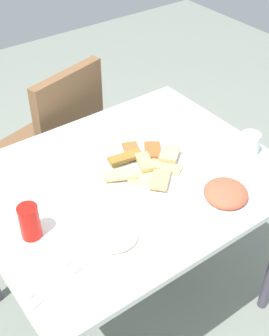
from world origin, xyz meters
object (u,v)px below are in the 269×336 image
Objects in this scene: salad_plate_greens at (114,238)px; soda_can at (30,222)px; pide_platter at (145,167)px; paper_napkin at (54,283)px; fork at (57,286)px; spoon at (51,278)px; drinking_glass at (250,144)px; dining_chair at (58,138)px; salad_plate_rice at (226,194)px; dining_table at (128,195)px.

soda_can is (-0.20, 0.18, 0.04)m from salad_plate_greens.
pide_platter reaches higher than paper_napkin.
fork and spoon have the same top height.
fork is at bearing -152.36° from pide_platter.
spoon is (-0.92, -0.08, -0.04)m from drinking_glass.
fork is at bearing -117.59° from dining_chair.
fork is (-0.92, -0.12, -0.04)m from drinking_glass.
dining_chair is 2.67× the size of pide_platter.
salad_plate_greens is at bearing -106.60° from dining_chair.
drinking_glass is at bearing -9.73° from spoon.
salad_plate_rice is 0.66m from paper_napkin.
dining_table is 1.19× the size of dining_chair.
dining_chair is at bearing 61.97° from paper_napkin.
salad_plate_greens is 0.23m from paper_napkin.
paper_napkin reaches higher than dining_table.
dining_table is 0.13m from pide_platter.
drinking_glass is 0.92m from spoon.
spoon is (-0.03, -0.19, -0.06)m from soda_can.
paper_napkin is (-0.92, -0.10, -0.04)m from drinking_glass.
salad_plate_greens reaches higher than spoon.
drinking_glass is at bearing -6.86° from soda_can.
soda_can reaches higher than paper_napkin.
pide_platter is 0.60m from fork.
salad_plate_greens is at bearing -133.40° from dining_table.
drinking_glass is 0.54× the size of spoon.
salad_plate_rice is (0.13, -0.29, 0.01)m from pide_platter.
dining_chair is 7.84× the size of paper_napkin.
salad_plate_greens reaches higher than dining_table.
pide_platter is 2.11× the size of spoon.
dining_table is 5.16× the size of salad_plate_greens.
dining_table is at bearing 30.15° from paper_napkin.
fork is (-0.53, -0.28, -0.01)m from pide_platter.
salad_plate_rice is (0.21, -0.30, 0.11)m from dining_table.
salad_plate_greens is 0.98× the size of salad_plate_rice.
pide_platter is at bearing -1.00° from dining_table.
soda_can is at bearing 68.26° from fork.
spoon is (-0.66, 0.05, -0.01)m from salad_plate_rice.
dining_table is 9.32× the size of paper_napkin.
salad_plate_greens is 0.27m from soda_can.
dining_chair is 1.09m from paper_napkin.
salad_plate_greens is at bearing 171.35° from salad_plate_rice.
salad_plate_greens is 0.43m from salad_plate_rice.
drinking_glass is 0.48× the size of fork.
spoon is (-0.23, -0.01, -0.01)m from salad_plate_greens.
salad_plate_greens is at bearing -42.00° from soda_can.
fork reaches higher than paper_napkin.
dining_chair reaches higher than salad_plate_rice.
pide_platter is at bearing -87.78° from dining_chair.
paper_napkin is 0.63× the size of fork.
soda_can is at bearing 80.90° from paper_napkin.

